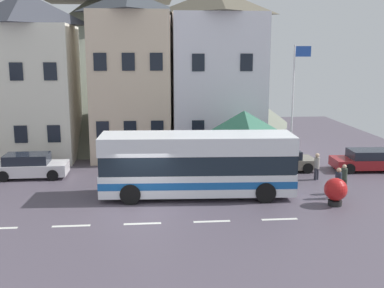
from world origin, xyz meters
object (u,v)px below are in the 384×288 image
(bus_shelter, at_px, (244,123))
(pedestrian_00, at_px, (344,178))
(hilltop_castle, at_px, (107,48))
(harbour_buoy, at_px, (336,190))
(townhouse_02, at_px, (216,74))
(parked_car_03, at_px, (367,160))
(public_bench, at_px, (229,159))
(townhouse_01, at_px, (131,76))
(parked_car_00, at_px, (282,160))
(flagpole, at_px, (294,104))
(parked_car_01, at_px, (30,166))
(pedestrian_02, at_px, (338,182))
(pedestrian_01, at_px, (317,166))
(townhouse_00, at_px, (28,77))
(transit_bus, at_px, (197,165))

(bus_shelter, bearing_deg, pedestrian_00, -43.57)
(hilltop_castle, distance_m, harbour_buoy, 33.05)
(townhouse_02, height_order, parked_car_03, townhouse_02)
(public_bench, bearing_deg, townhouse_02, 96.23)
(townhouse_01, xyz_separation_m, parked_car_00, (9.32, -5.01, -4.97))
(parked_car_00, distance_m, flagpole, 4.41)
(parked_car_01, relative_size, pedestrian_02, 2.64)
(townhouse_02, xyz_separation_m, pedestrian_01, (4.83, -7.15, -4.85))
(parked_car_00, height_order, public_bench, parked_car_00)
(townhouse_00, distance_m, pedestrian_02, 20.93)
(parked_car_00, xyz_separation_m, harbour_buoy, (0.73, -6.69, 0.11))
(townhouse_01, distance_m, public_bench, 8.88)
(townhouse_01, bearing_deg, townhouse_02, -0.95)
(harbour_buoy, bearing_deg, parked_car_01, 157.84)
(parked_car_00, relative_size, pedestrian_02, 2.54)
(hilltop_castle, bearing_deg, transit_bus, -76.12)
(transit_bus, relative_size, parked_car_03, 2.36)
(pedestrian_01, bearing_deg, harbour_buoy, -98.72)
(townhouse_00, bearing_deg, pedestrian_02, -31.43)
(townhouse_02, relative_size, harbour_buoy, 8.46)
(townhouse_00, relative_size, parked_car_03, 2.67)
(parked_car_03, relative_size, flagpole, 0.55)
(townhouse_00, distance_m, public_bench, 14.49)
(transit_bus, relative_size, public_bench, 6.85)
(townhouse_02, xyz_separation_m, parked_car_03, (8.72, -5.24, -5.05))
(townhouse_02, relative_size, hilltop_castle, 0.30)
(hilltop_castle, bearing_deg, bus_shelter, -67.14)
(parked_car_00, relative_size, harbour_buoy, 2.98)
(parked_car_03, bearing_deg, transit_bus, 24.03)
(townhouse_02, relative_size, pedestrian_01, 7.28)
(townhouse_02, relative_size, bus_shelter, 2.95)
(hilltop_castle, height_order, pedestrian_00, hilltop_castle)
(bus_shelter, distance_m, pedestrian_01, 4.82)
(parked_car_00, height_order, pedestrian_00, pedestrian_00)
(parked_car_01, relative_size, pedestrian_01, 2.66)
(parked_car_01, bearing_deg, parked_car_03, -0.72)
(townhouse_01, relative_size, pedestrian_01, 7.19)
(hilltop_castle, height_order, pedestrian_02, hilltop_castle)
(transit_bus, height_order, pedestrian_02, transit_bus)
(parked_car_03, bearing_deg, flagpole, 23.19)
(pedestrian_00, relative_size, pedestrian_01, 0.99)
(townhouse_02, bearing_deg, harbour_buoy, -70.33)
(transit_bus, bearing_deg, parked_car_03, 24.04)
(public_bench, bearing_deg, parked_car_01, -172.07)
(parked_car_00, bearing_deg, townhouse_01, 149.65)
(parked_car_03, bearing_deg, pedestrian_01, 28.88)
(flagpole, bearing_deg, harbour_buoy, -78.86)
(townhouse_00, height_order, harbour_buoy, townhouse_00)
(parked_car_03, xyz_separation_m, pedestrian_01, (-3.89, -1.90, 0.20))
(transit_bus, bearing_deg, pedestrian_01, 21.24)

